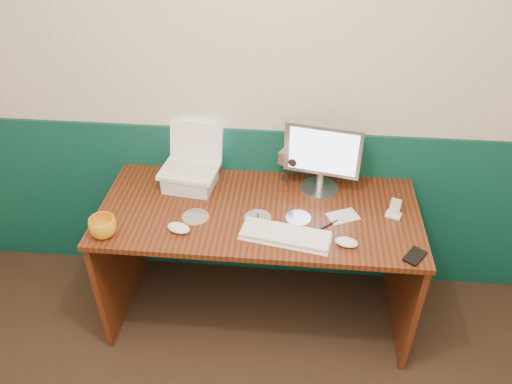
# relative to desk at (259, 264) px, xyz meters

# --- Properties ---
(back_wall) EXTENTS (3.50, 0.04, 2.50)m
(back_wall) POSITION_rel_desk_xyz_m (-0.05, 0.37, 0.88)
(back_wall) COLOR beige
(back_wall) RESTS_ON ground
(wainscot) EXTENTS (3.48, 0.02, 1.00)m
(wainscot) POSITION_rel_desk_xyz_m (-0.05, 0.36, 0.12)
(wainscot) COLOR #083735
(wainscot) RESTS_ON ground
(desk) EXTENTS (1.60, 0.70, 0.75)m
(desk) POSITION_rel_desk_xyz_m (0.00, 0.00, 0.00)
(desk) COLOR #3A170A
(desk) RESTS_ON ground
(laptop_riser) EXTENTS (0.28, 0.24, 0.09)m
(laptop_riser) POSITION_rel_desk_xyz_m (-0.38, 0.17, 0.42)
(laptop_riser) COLOR silver
(laptop_riser) RESTS_ON desk
(laptop) EXTENTS (0.31, 0.26, 0.24)m
(laptop) POSITION_rel_desk_xyz_m (-0.38, 0.17, 0.58)
(laptop) COLOR white
(laptop) RESTS_ON laptop_riser
(monitor) EXTENTS (0.40, 0.18, 0.38)m
(monitor) POSITION_rel_desk_xyz_m (0.30, 0.20, 0.57)
(monitor) COLOR #B0B1B5
(monitor) RESTS_ON desk
(keyboard) EXTENTS (0.43, 0.21, 0.02)m
(keyboard) POSITION_rel_desk_xyz_m (0.14, -0.20, 0.39)
(keyboard) COLOR white
(keyboard) RESTS_ON desk
(mouse_right) EXTENTS (0.12, 0.09, 0.04)m
(mouse_right) POSITION_rel_desk_xyz_m (0.42, -0.22, 0.39)
(mouse_right) COLOR white
(mouse_right) RESTS_ON desk
(mouse_left) EXTENTS (0.13, 0.10, 0.04)m
(mouse_left) POSITION_rel_desk_xyz_m (-0.36, -0.20, 0.39)
(mouse_left) COLOR white
(mouse_left) RESTS_ON desk
(mug) EXTENTS (0.16, 0.16, 0.10)m
(mug) POSITION_rel_desk_xyz_m (-0.70, -0.26, 0.43)
(mug) COLOR orange
(mug) RESTS_ON desk
(camcorder) EXTENTS (0.14, 0.16, 0.20)m
(camcorder) POSITION_rel_desk_xyz_m (0.13, 0.26, 0.48)
(camcorder) COLOR #ACACB1
(camcorder) RESTS_ON desk
(cd_spindle) EXTENTS (0.13, 0.13, 0.03)m
(cd_spindle) POSITION_rel_desk_xyz_m (0.00, -0.09, 0.39)
(cd_spindle) COLOR #ADB6BD
(cd_spindle) RESTS_ON desk
(cd_loose_a) EXTENTS (0.13, 0.13, 0.00)m
(cd_loose_a) POSITION_rel_desk_xyz_m (-0.30, -0.08, 0.38)
(cd_loose_a) COLOR #AFB6BF
(cd_loose_a) RESTS_ON desk
(cd_loose_b) EXTENTS (0.12, 0.12, 0.00)m
(cd_loose_b) POSITION_rel_desk_xyz_m (0.20, -0.04, 0.38)
(cd_loose_b) COLOR silver
(cd_loose_b) RESTS_ON desk
(pen) EXTENTS (0.10, 0.09, 0.01)m
(pen) POSITION_rel_desk_xyz_m (0.34, -0.10, 0.38)
(pen) COLOR black
(pen) RESTS_ON desk
(papers) EXTENTS (0.17, 0.15, 0.00)m
(papers) POSITION_rel_desk_xyz_m (0.42, -0.01, 0.38)
(papers) COLOR silver
(papers) RESTS_ON desk
(dock) EXTENTS (0.09, 0.08, 0.01)m
(dock) POSITION_rel_desk_xyz_m (0.66, 0.02, 0.38)
(dock) COLOR white
(dock) RESTS_ON desk
(music_player) EXTENTS (0.06, 0.04, 0.09)m
(music_player) POSITION_rel_desk_xyz_m (0.66, 0.02, 0.43)
(music_player) COLOR silver
(music_player) RESTS_ON dock
(pda) EXTENTS (0.12, 0.13, 0.01)m
(pda) POSITION_rel_desk_xyz_m (0.72, -0.27, 0.38)
(pda) COLOR black
(pda) RESTS_ON desk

